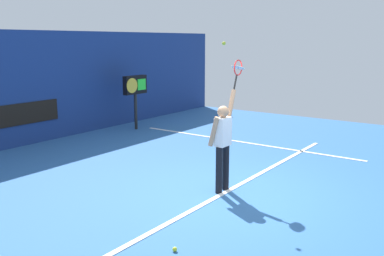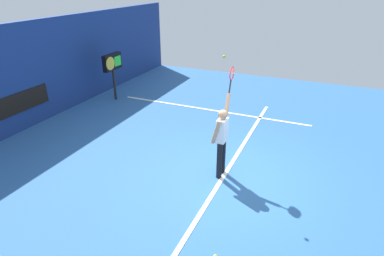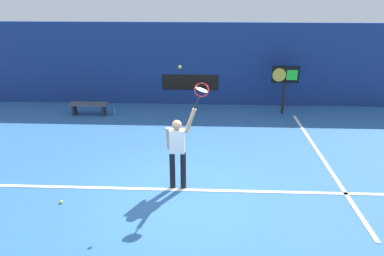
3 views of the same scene
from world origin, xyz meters
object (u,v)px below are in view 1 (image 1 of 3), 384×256
Objects in this scene: tennis_ball at (224,43)px; spare_ball at (175,249)px; tennis_racket at (238,69)px; scoreboard_clock at (135,87)px; tennis_player at (223,141)px.

tennis_ball is 3.89m from spare_ball.
tennis_racket is 0.35× the size of scoreboard_clock.
tennis_ball is at bearing 17.64° from spare_ball.
tennis_racket is 3.87m from spare_ball.
tennis_ball reaches higher than tennis_player.
tennis_ball reaches higher than spare_ball.
tennis_player is 1.84m from tennis_ball.
spare_ball is (-2.49, -0.77, -0.98)m from tennis_player.
tennis_ball reaches higher than scoreboard_clock.
tennis_racket is 0.67m from tennis_ball.
tennis_racket reaches higher than scoreboard_clock.
tennis_player is at bearing -145.61° from tennis_ball.
scoreboard_clock reaches higher than spare_ball.
tennis_racket is at bearing 14.22° from spare_ball.
tennis_player is 6.49m from scoreboard_clock.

